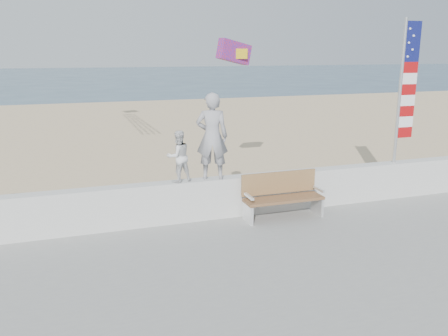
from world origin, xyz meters
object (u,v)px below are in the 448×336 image
at_px(child, 178,156).
at_px(flag, 405,86).
at_px(bench, 282,195).
at_px(adult, 212,136).

bearing_deg(child, flag, 166.47).
bearing_deg(bench, flag, 7.53).
xyz_separation_m(child, flag, (5.67, -0.00, 1.36)).
xyz_separation_m(bench, flag, (3.44, 0.45, 2.30)).
bearing_deg(flag, child, 180.00).
relative_size(child, bench, 0.62).
relative_size(child, flag, 0.32).
distance_m(child, flag, 5.83).
xyz_separation_m(child, bench, (2.24, -0.45, -0.95)).
height_order(adult, child, adult).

